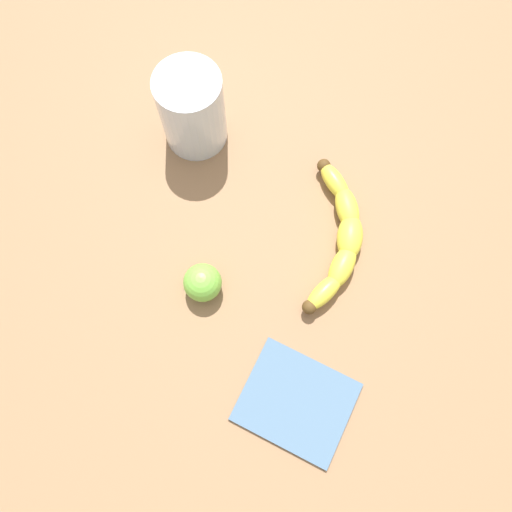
# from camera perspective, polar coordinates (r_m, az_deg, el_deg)

# --- Properties ---
(wooden_tabletop) EXTENTS (1.20, 1.20, 0.03)m
(wooden_tabletop) POSITION_cam_1_polar(r_m,az_deg,el_deg) (0.76, 3.65, 2.29)
(wooden_tabletop) COLOR #8D6747
(wooden_tabletop) RESTS_ON ground
(banana) EXTENTS (0.08, 0.23, 0.04)m
(banana) POSITION_cam_1_polar(r_m,az_deg,el_deg) (0.74, 9.30, 2.16)
(banana) COLOR yellow
(banana) RESTS_ON wooden_tabletop
(smoothie_glass) EXTENTS (0.09, 0.09, 0.13)m
(smoothie_glass) POSITION_cam_1_polar(r_m,az_deg,el_deg) (0.77, -7.01, 15.49)
(smoothie_glass) COLOR silver
(smoothie_glass) RESTS_ON wooden_tabletop
(lime_fruit) EXTENTS (0.05, 0.05, 0.05)m
(lime_fruit) POSITION_cam_1_polar(r_m,az_deg,el_deg) (0.70, -5.92, -2.94)
(lime_fruit) COLOR #75C142
(lime_fruit) RESTS_ON wooden_tabletop
(folded_napkin) EXTENTS (0.17, 0.15, 0.01)m
(folded_napkin) POSITION_cam_1_polar(r_m,az_deg,el_deg) (0.70, 4.47, -15.72)
(folded_napkin) COLOR slate
(folded_napkin) RESTS_ON wooden_tabletop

